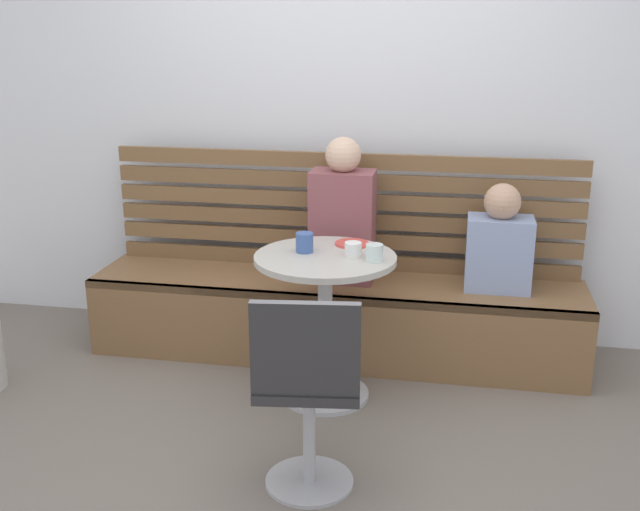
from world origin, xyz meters
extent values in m
plane|color=#70665B|center=(0.00, 0.00, 0.00)|extent=(8.00, 8.00, 0.00)
cube|color=silver|center=(0.00, 1.64, 1.45)|extent=(5.20, 0.10, 2.90)
cube|color=brown|center=(0.00, 1.20, 0.22)|extent=(2.70, 0.52, 0.44)
cube|color=brown|center=(0.00, 0.96, 0.42)|extent=(2.70, 0.04, 0.04)
cube|color=brown|center=(0.00, 1.44, 0.48)|extent=(2.65, 0.04, 0.09)
cube|color=brown|center=(0.00, 1.44, 0.61)|extent=(2.65, 0.04, 0.09)
cube|color=brown|center=(0.00, 1.44, 0.72)|extent=(2.65, 0.04, 0.09)
cube|color=brown|center=(0.00, 1.44, 0.84)|extent=(2.65, 0.04, 0.09)
cube|color=brown|center=(0.00, 1.44, 0.95)|extent=(2.65, 0.04, 0.09)
cube|color=brown|center=(0.00, 1.44, 1.06)|extent=(2.65, 0.04, 0.09)
cylinder|color=#ADADB2|center=(0.04, 0.70, 0.01)|extent=(0.44, 0.44, 0.02)
cylinder|color=#ADADB2|center=(0.04, 0.70, 0.37)|extent=(0.07, 0.07, 0.69)
cylinder|color=#B7B2A8|center=(0.04, 0.70, 0.72)|extent=(0.68, 0.68, 0.03)
cylinder|color=#ADADB2|center=(0.11, -0.05, 0.01)|extent=(0.36, 0.36, 0.02)
cylinder|color=#ADADB2|center=(0.11, -0.05, 0.23)|extent=(0.05, 0.05, 0.45)
cube|color=#232326|center=(0.11, -0.05, 0.47)|extent=(0.45, 0.45, 0.04)
cube|color=#232326|center=(0.13, -0.22, 0.67)|extent=(0.40, 0.09, 0.36)
cube|color=brown|center=(0.03, 1.23, 0.74)|extent=(0.34, 0.22, 0.61)
sphere|color=#DBB293|center=(0.03, 1.23, 1.13)|extent=(0.19, 0.19, 0.19)
cube|color=#8C9EC6|center=(0.87, 1.23, 0.63)|extent=(0.34, 0.22, 0.39)
sphere|color=tan|center=(0.87, 1.23, 0.91)|extent=(0.19, 0.19, 0.19)
cylinder|color=#3D5B9E|center=(-0.07, 0.73, 0.79)|extent=(0.08, 0.08, 0.09)
cylinder|color=white|center=(0.17, 0.70, 0.78)|extent=(0.08, 0.08, 0.07)
cylinder|color=silver|center=(0.27, 0.66, 0.78)|extent=(0.08, 0.08, 0.08)
cylinder|color=#DB4C42|center=(0.14, 0.90, 0.75)|extent=(0.17, 0.17, 0.01)
camera|label=1|loc=(0.65, -2.67, 1.80)|focal=42.48mm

